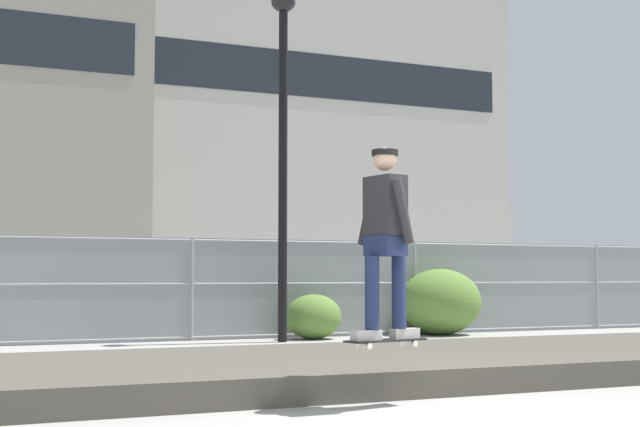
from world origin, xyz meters
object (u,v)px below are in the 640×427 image
skater (385,230)px  street_lamp (283,120)px  shrub_center (440,302)px  skateboard (386,341)px  parked_car_mid (250,291)px  shrub_left (314,317)px  parked_car_far (497,290)px

skater → street_lamp: (1.76, 7.43, 2.38)m
street_lamp → shrub_center: street_lamp is taller
skater → skateboard: bearing=-90.0°
parked_car_mid → shrub_center: bearing=-46.2°
shrub_center → shrub_left: bearing=-177.4°
street_lamp → parked_car_far: bearing=25.1°
street_lamp → parked_car_far: (6.61, 3.10, -3.12)m
skater → shrub_left: size_ratio=1.62×
skater → parked_car_far: size_ratio=0.38×
parked_car_mid → parked_car_far: 6.06m
skateboard → street_lamp: street_lamp is taller
street_lamp → shrub_center: 4.86m
parked_car_mid → shrub_left: 3.24m
skater → parked_car_mid: size_ratio=0.38×
skateboard → shrub_left: 8.23m
skateboard → shrub_center: size_ratio=0.49×
skateboard → skater: (0.00, 0.00, 0.99)m
shrub_left → shrub_center: 2.78m
skateboard → shrub_center: (5.28, 7.96, 0.07)m
skater → shrub_left: skater is taller
skateboard → parked_car_mid: bearing=78.1°
parked_car_far → shrub_center: size_ratio=2.66×
street_lamp → shrub_center: size_ratio=3.73×
skateboard → parked_car_far: parked_car_far is taller
parked_car_far → shrub_center: 4.02m
street_lamp → parked_car_mid: street_lamp is taller
skater → shrub_center: skater is taller
skateboard → parked_car_far: bearing=51.5°
street_lamp → shrub_left: (0.76, 0.40, -3.54)m
parked_car_mid → shrub_center: parked_car_mid is taller
street_lamp → shrub_center: (3.52, 0.53, -3.30)m
shrub_left → shrub_center: shrub_center is taller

